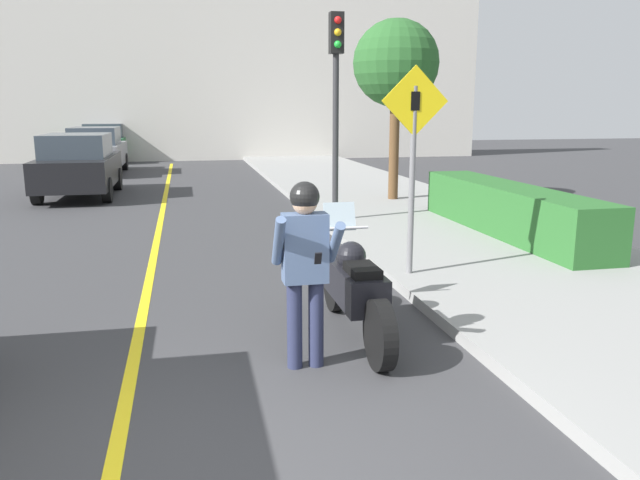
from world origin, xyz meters
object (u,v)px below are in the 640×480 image
at_px(traffic_light, 336,79).
at_px(parked_car_green, 106,142).
at_px(street_tree, 396,64).
at_px(parked_car_grey, 96,150).
at_px(person_biker, 305,256).
at_px(parked_car_black, 79,165).
at_px(crossing_sign, 413,151).
at_px(motorcycle, 355,288).

xyz_separation_m(traffic_light, parked_car_green, (-6.33, 17.47, -2.04)).
xyz_separation_m(traffic_light, street_tree, (2.10, 2.59, 0.47)).
bearing_deg(parked_car_grey, person_biker, -77.47).
xyz_separation_m(street_tree, parked_car_grey, (-8.13, 9.16, -2.51)).
bearing_deg(person_biker, parked_car_black, 107.05).
bearing_deg(traffic_light, crossing_sign, -89.83).
xyz_separation_m(motorcycle, parked_car_green, (-5.07, 23.53, 0.34)).
bearing_deg(person_biker, motorcycle, 46.56).
height_order(motorcycle, parked_car_grey, parked_car_grey).
relative_size(motorcycle, parked_car_grey, 0.57).
height_order(parked_car_black, parked_car_green, same).
bearing_deg(traffic_light, parked_car_grey, 117.17).
bearing_deg(motorcycle, parked_car_grey, 104.97).
bearing_deg(traffic_light, person_biker, -105.84).
relative_size(traffic_light, parked_car_grey, 0.95).
height_order(street_tree, parked_car_grey, street_tree).
distance_m(person_biker, parked_car_black, 12.93).
relative_size(crossing_sign, street_tree, 0.64).
bearing_deg(motorcycle, person_biker, -133.44).
distance_m(crossing_sign, traffic_light, 4.41).
xyz_separation_m(person_biker, parked_car_green, (-4.42, 24.22, -0.20)).
distance_m(motorcycle, parked_car_grey, 18.44).
height_order(person_biker, parked_car_grey, person_biker).
bearing_deg(traffic_light, parked_car_black, 135.54).
bearing_deg(parked_car_green, crossing_sign, -73.72).
relative_size(person_biker, parked_car_green, 0.41).
relative_size(person_biker, street_tree, 0.40).
height_order(person_biker, parked_car_green, person_biker).
xyz_separation_m(person_biker, traffic_light, (1.92, 6.76, 1.84)).
bearing_deg(person_biker, parked_car_grey, 102.53).
bearing_deg(parked_car_black, traffic_light, -44.46).
height_order(person_biker, crossing_sign, crossing_sign).
bearing_deg(motorcycle, parked_car_black, 110.84).
bearing_deg(crossing_sign, traffic_light, 90.17).
height_order(traffic_light, parked_car_black, traffic_light).
distance_m(motorcycle, parked_car_green, 24.08).
height_order(parked_car_grey, parked_car_green, same).
xyz_separation_m(crossing_sign, parked_car_green, (-6.35, 21.73, -0.94)).
relative_size(person_biker, traffic_light, 0.43).
height_order(crossing_sign, street_tree, street_tree).
height_order(traffic_light, parked_car_green, traffic_light).
bearing_deg(parked_car_green, traffic_light, -70.07).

